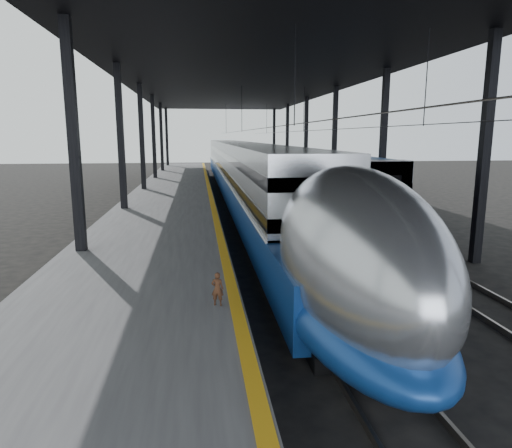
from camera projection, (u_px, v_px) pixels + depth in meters
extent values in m
plane|color=black|center=(258.00, 323.00, 12.59)|extent=(160.00, 160.00, 0.00)
cube|color=#4C4C4F|center=(170.00, 203.00, 31.55)|extent=(6.00, 80.00, 1.00)
cube|color=gold|center=(211.00, 196.00, 31.80)|extent=(0.30, 80.00, 0.01)
cube|color=slate|center=(239.00, 208.00, 32.22)|extent=(0.08, 80.00, 0.16)
cube|color=slate|center=(259.00, 208.00, 32.40)|extent=(0.08, 80.00, 0.16)
cube|color=slate|center=(308.00, 207.00, 32.84)|extent=(0.08, 80.00, 0.16)
cube|color=slate|center=(327.00, 206.00, 33.02)|extent=(0.08, 80.00, 0.16)
cube|color=black|center=(75.00, 153.00, 15.90)|extent=(0.35, 0.35, 9.00)
cube|color=black|center=(485.00, 151.00, 17.80)|extent=(0.35, 0.35, 9.00)
cube|color=black|center=(121.00, 147.00, 25.64)|extent=(0.35, 0.35, 9.00)
cube|color=black|center=(383.00, 146.00, 27.55)|extent=(0.35, 0.35, 9.00)
cube|color=black|center=(142.00, 144.00, 35.38)|extent=(0.35, 0.35, 9.00)
cube|color=black|center=(334.00, 143.00, 37.29)|extent=(0.35, 0.35, 9.00)
cube|color=black|center=(154.00, 142.00, 45.12)|extent=(0.35, 0.35, 9.00)
cube|color=black|center=(306.00, 142.00, 47.03)|extent=(0.35, 0.35, 9.00)
cube|color=black|center=(162.00, 141.00, 54.86)|extent=(0.35, 0.35, 9.00)
cube|color=black|center=(287.00, 141.00, 56.77)|extent=(0.35, 0.35, 9.00)
cube|color=black|center=(167.00, 141.00, 64.61)|extent=(0.35, 0.35, 9.00)
cube|color=black|center=(274.00, 140.00, 66.51)|extent=(0.35, 0.35, 9.00)
cube|color=black|center=(247.00, 73.00, 30.57)|extent=(18.00, 75.00, 0.45)
cylinder|color=slate|center=(249.00, 130.00, 31.29)|extent=(0.03, 74.00, 0.03)
cylinder|color=slate|center=(320.00, 130.00, 31.91)|extent=(0.03, 74.00, 0.03)
cube|color=#A9ACB0|center=(237.00, 166.00, 41.40)|extent=(3.08, 57.00, 4.24)
cube|color=navy|center=(239.00, 182.00, 40.19)|extent=(3.16, 62.00, 1.64)
cube|color=silver|center=(237.00, 171.00, 41.49)|extent=(3.18, 57.00, 0.11)
cube|color=black|center=(237.00, 152.00, 41.17)|extent=(3.12, 57.00, 0.45)
cube|color=black|center=(237.00, 166.00, 41.40)|extent=(3.12, 57.00, 0.45)
ellipsoid|color=#A9ACB0|center=(351.00, 256.00, 10.75)|extent=(3.08, 8.40, 4.24)
ellipsoid|color=navy|center=(349.00, 305.00, 10.98)|extent=(3.16, 8.40, 1.80)
ellipsoid|color=black|center=(402.00, 247.00, 8.05)|extent=(1.59, 2.20, 0.95)
cube|color=black|center=(348.00, 339.00, 11.14)|extent=(2.33, 2.60, 0.40)
cube|color=black|center=(249.00, 206.00, 32.57)|extent=(2.33, 2.60, 0.40)
cube|color=navy|center=(328.00, 183.00, 30.10)|extent=(2.82, 18.00, 3.82)
cube|color=gray|center=(377.00, 201.00, 21.92)|extent=(2.87, 1.20, 3.87)
cube|color=black|center=(384.00, 184.00, 21.15)|extent=(1.71, 0.06, 0.86)
cube|color=#A7110C|center=(382.00, 212.00, 21.40)|extent=(1.21, 0.06, 0.55)
cube|color=gray|center=(278.00, 166.00, 48.61)|extent=(2.82, 18.00, 3.82)
cube|color=gray|center=(256.00, 158.00, 67.12)|extent=(2.82, 18.00, 3.82)
cube|color=black|center=(359.00, 228.00, 24.60)|extent=(2.21, 2.40, 0.36)
cube|color=black|center=(283.00, 186.00, 46.03)|extent=(2.21, 2.40, 0.36)
imported|color=#4B2A19|center=(217.00, 289.00, 11.07)|extent=(0.35, 0.27, 0.84)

